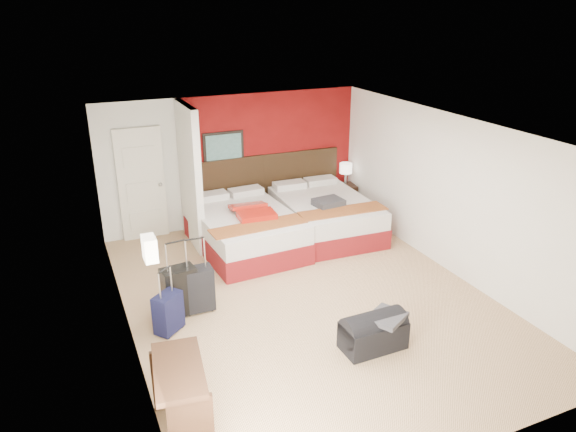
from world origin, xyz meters
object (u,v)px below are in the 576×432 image
nightstand (345,198)px  desk (181,400)px  red_suitcase_open (252,211)px  table_lamp (346,174)px  bed_right (325,216)px  duffel_bag (373,334)px  bed_left (245,231)px  suitcase_navy (168,314)px  suitcase_black (180,293)px  suitcase_charcoal (198,291)px

nightstand → desk: 6.62m
red_suitcase_open → table_lamp: 2.61m
bed_right → duffel_bag: 3.67m
duffel_bag → bed_left: bearing=97.0°
suitcase_navy → desk: bearing=-137.5°
bed_right → desk: size_ratio=2.34×
suitcase_black → suitcase_charcoal: bearing=-7.4°
red_suitcase_open → suitcase_black: 2.33m
bed_left → table_lamp: table_lamp is taller
bed_left → nightstand: (2.51, 0.92, -0.05)m
suitcase_navy → duffel_bag: size_ratio=0.66×
bed_left → suitcase_charcoal: bed_left is taller
bed_right → suitcase_navy: bed_right is taller
nightstand → suitcase_black: size_ratio=0.83×
bed_right → suitcase_black: 3.61m
table_lamp → desk: (-4.56, -4.79, -0.40)m
table_lamp → suitcase_charcoal: bearing=-145.6°
bed_right → red_suitcase_open: bearing=-171.6°
nightstand → duffel_bag: 4.81m
suitcase_black → red_suitcase_open: bearing=36.7°
nightstand → suitcase_charcoal: 4.62m
nightstand → suitcase_black: (-4.06, -2.61, 0.06)m
bed_right → suitcase_black: size_ratio=3.23×
bed_right → duffel_bag: bearing=-105.5°
bed_right → table_lamp: 1.33m
red_suitcase_open → duffel_bag: red_suitcase_open is taller
desk → duffel_bag: bearing=17.9°
desk → table_lamp: bearing=54.3°
bed_left → suitcase_black: 2.30m
nightstand → table_lamp: (0.00, 0.00, 0.51)m
desk → suitcase_charcoal: bearing=79.0°
red_suitcase_open → suitcase_black: (-1.66, -1.59, -0.38)m
suitcase_charcoal → suitcase_navy: size_ratio=1.19×
nightstand → suitcase_charcoal: (-3.81, -2.61, 0.03)m
suitcase_charcoal → desk: 2.31m
bed_right → table_lamp: size_ratio=4.82×
suitcase_charcoal → suitcase_navy: 0.62m
nightstand → desk: size_ratio=0.60×
table_lamp → duffel_bag: 4.84m
suitcase_charcoal → suitcase_navy: bearing=-143.3°
red_suitcase_open → table_lamp: bearing=27.2°
suitcase_charcoal → nightstand: bearing=34.8°
suitcase_black → suitcase_navy: 0.44m
suitcase_charcoal → suitcase_navy: (-0.49, -0.36, -0.05)m
bed_left → duffel_bag: bed_left is taller
suitcase_black → desk: bearing=-109.9°
table_lamp → duffel_bag: bearing=-115.1°
bed_left → suitcase_navy: bed_left is taller
nightstand → suitcase_navy: size_ratio=1.07×
bed_left → bed_right: bed_left is taller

